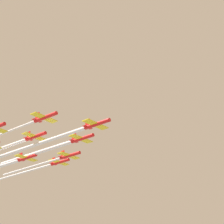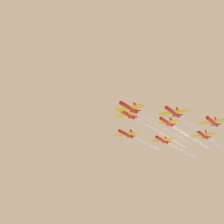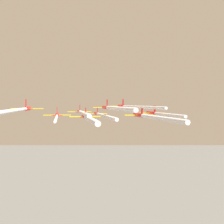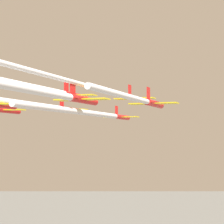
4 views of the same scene
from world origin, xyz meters
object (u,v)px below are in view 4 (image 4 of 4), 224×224
at_px(jet_1, 69,110).
at_px(jet_2, 135,98).
at_px(jet_8, 82,99).
at_px(jet_0, 121,117).
at_px(jet_3, 5,110).
at_px(jet_5, 154,103).
at_px(jet_4, 74,96).

distance_m(jet_1, jet_2, 18.03).
bearing_deg(jet_8, jet_2, 90.00).
bearing_deg(jet_1, jet_0, 59.53).
height_order(jet_0, jet_1, jet_1).
relative_size(jet_3, jet_5, 1.00).
xyz_separation_m(jet_5, jet_8, (9.71, 14.72, -0.15)).
bearing_deg(jet_4, jet_0, 90.00).
height_order(jet_2, jet_8, jet_2).
bearing_deg(jet_1, jet_4, -59.53).
height_order(jet_0, jet_8, jet_8).
height_order(jet_2, jet_4, jet_2).
xyz_separation_m(jet_1, jet_3, (9.71, 14.72, -0.78)).
distance_m(jet_0, jet_3, 35.27).
bearing_deg(jet_5, jet_8, -120.47).
height_order(jet_1, jet_8, jet_1).
relative_size(jet_2, jet_5, 1.00).
bearing_deg(jet_4, jet_8, -59.53).
relative_size(jet_1, jet_5, 1.00).
height_order(jet_0, jet_2, jet_2).
distance_m(jet_3, jet_4, 18.09).
xyz_separation_m(jet_1, jet_5, (-26.00, 16.56, -0.23)).
xyz_separation_m(jet_3, jet_8, (-26.00, 16.56, 0.40)).
xyz_separation_m(jet_4, jet_5, (-17.85, 0.92, -2.19)).
distance_m(jet_4, jet_5, 18.01).
height_order(jet_0, jet_3, jet_3).
distance_m(jet_2, jet_8, 30.51).
xyz_separation_m(jet_2, jet_8, (1.57, 30.35, -2.70)).
xyz_separation_m(jet_2, jet_5, (-8.14, 15.64, -2.56)).
xyz_separation_m(jet_0, jet_8, (-6.58, 45.99, 1.01)).
bearing_deg(jet_0, jet_3, -120.47).
bearing_deg(jet_2, jet_1, 180.00).
relative_size(jet_3, jet_4, 1.00).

